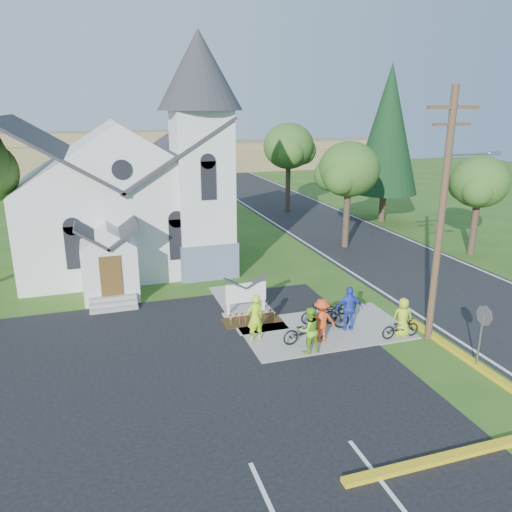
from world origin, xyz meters
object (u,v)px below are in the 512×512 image
object	(u,v)px
stop_sign	(483,324)
bike_1	(328,317)
cyclist_3	(322,320)
utility_pole	(443,210)
bike_2	(343,306)
cyclist_2	(349,308)
cyclist_0	(255,318)
bike_0	(305,331)
cyclist_1	(309,330)
cyclist_4	(403,317)
church_sign	(246,293)
bike_3	(319,314)
bike_4	(400,327)

from	to	relation	value
stop_sign	bike_1	size ratio (longest dim) A/B	1.31
stop_sign	cyclist_3	world-z (taller)	stop_sign
utility_pole	bike_2	bearing A→B (deg)	128.57
bike_1	cyclist_2	xyz separation A→B (m)	(0.81, -0.31, 0.41)
cyclist_0	cyclist_2	world-z (taller)	cyclist_2
cyclist_0	cyclist_3	xyz separation A→B (m)	(2.53, -0.91, -0.07)
utility_pole	bike_0	size ratio (longest dim) A/B	5.19
bike_0	cyclist_1	world-z (taller)	cyclist_1
stop_sign	cyclist_4	xyz separation A→B (m)	(-1.15, 3.12, -0.90)
bike_2	cyclist_4	bearing A→B (deg)	-173.54
church_sign	bike_1	distance (m)	3.99
cyclist_2	cyclist_3	size ratio (longest dim) A/B	1.08
utility_pole	bike_2	xyz separation A→B (m)	(-2.42, 3.04, -4.91)
bike_1	bike_3	size ratio (longest dim) A/B	1.17
cyclist_3	bike_3	bearing A→B (deg)	-102.47
church_sign	cyclist_2	world-z (taller)	cyclist_2
bike_4	cyclist_2	bearing A→B (deg)	52.66
bike_0	stop_sign	bearing A→B (deg)	-130.63
church_sign	bike_1	world-z (taller)	church_sign
stop_sign	cyclist_0	size ratio (longest dim) A/B	1.27
cyclist_2	bike_3	world-z (taller)	cyclist_2
bike_1	cyclist_3	xyz separation A→B (m)	(-0.75, -0.89, 0.34)
bike_1	bike_3	bearing A→B (deg)	23.02
bike_0	bike_2	bearing A→B (deg)	-59.41
cyclist_3	cyclist_4	world-z (taller)	cyclist_3
bike_0	bike_3	bearing A→B (deg)	-47.38
bike_0	cyclist_3	distance (m)	0.80
cyclist_3	bike_3	world-z (taller)	cyclist_3
bike_3	cyclist_1	bearing A→B (deg)	157.61
stop_sign	cyclist_3	bearing A→B (deg)	140.57
cyclist_0	cyclist_4	xyz separation A→B (m)	(5.91, -1.53, -0.14)
bike_2	cyclist_3	bearing A→B (deg)	113.75
bike_0	cyclist_2	size ratio (longest dim) A/B	0.98
church_sign	cyclist_3	size ratio (longest dim) A/B	1.21
church_sign	bike_0	size ratio (longest dim) A/B	1.14
bike_0	cyclist_1	distance (m)	0.93
bike_0	cyclist_4	xyz separation A→B (m)	(4.07, -0.70, 0.33)
church_sign	utility_pole	bearing A→B (deg)	-35.60
bike_0	bike_2	world-z (taller)	bike_0
bike_2	bike_1	bearing A→B (deg)	110.03
stop_sign	cyclist_1	distance (m)	6.25
cyclist_1	bike_3	xyz separation A→B (m)	(1.46, 2.18, -0.44)
bike_0	bike_1	world-z (taller)	bike_1
cyclist_1	cyclist_3	distance (m)	1.14
church_sign	bike_4	distance (m)	6.93
bike_0	cyclist_4	world-z (taller)	cyclist_4
cyclist_0	bike_2	distance (m)	4.73
bike_3	cyclist_2	bearing A→B (deg)	-120.46
cyclist_0	cyclist_1	distance (m)	2.33
utility_pole	cyclist_3	world-z (taller)	utility_pole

